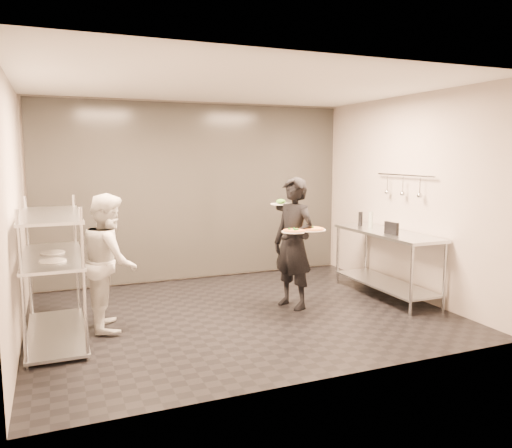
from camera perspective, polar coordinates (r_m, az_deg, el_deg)
name	(u,v)px	position (r m, az deg, el deg)	size (l,w,h in m)	color
room_shell	(212,196)	(7.18, -5.07, 3.25)	(5.00, 4.00, 2.80)	black
pass_rack	(53,269)	(5.79, -22.16, -4.76)	(0.60, 1.60, 1.50)	#ACAFB3
prep_counter	(386,252)	(7.24, 14.67, -3.14)	(0.60, 1.80, 0.92)	#ACAFB3
utensil_rail	(403,186)	(7.27, 16.49, 4.17)	(0.07, 1.20, 0.31)	#ACAFB3
waiter	(294,243)	(6.46, 4.32, -2.21)	(0.62, 0.41, 1.69)	black
chef	(110,261)	(5.94, -16.37, -4.10)	(0.75, 0.59, 1.55)	silver
pizza_plate_near	(294,231)	(6.18, 4.40, -0.79)	(0.32, 0.32, 0.05)	white
pizza_plate_far	(312,229)	(6.31, 6.42, -0.59)	(0.34, 0.34, 0.05)	white
salad_plate	(281,203)	(6.60, 2.86, 2.46)	(0.27, 0.27, 0.07)	white
pos_monitor	(391,228)	(6.91, 15.22, -0.48)	(0.05, 0.24, 0.17)	black
bottle_green	(371,220)	(7.47, 12.98, 0.47)	(0.07, 0.07, 0.24)	#96A496
bottle_clear	(370,222)	(7.50, 12.95, 0.25)	(0.05, 0.05, 0.17)	#96A496
bottle_dark	(360,219)	(7.63, 11.85, 0.57)	(0.06, 0.06, 0.21)	black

